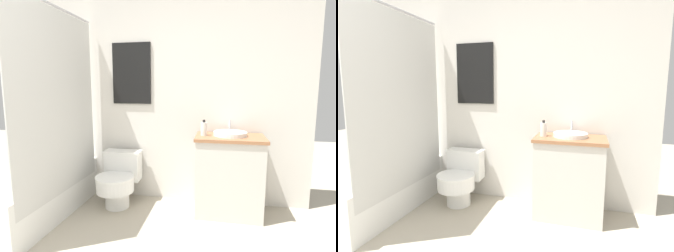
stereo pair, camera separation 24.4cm
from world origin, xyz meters
TOP-DOWN VIEW (x-y plane):
  - wall_back at (-0.00, 2.22)m, footprint 3.47×0.07m
  - shower_area at (-0.92, 1.53)m, footprint 0.59×1.35m
  - toilet at (-0.26, 1.92)m, footprint 0.41×0.53m
  - vanity at (0.90, 1.96)m, footprint 0.67×0.46m
  - sink at (0.90, 1.98)m, footprint 0.32×0.36m
  - soap_bottle at (0.64, 1.94)m, footprint 0.06×0.06m

SIDE VIEW (x-z plane):
  - shower_area at x=-0.92m, z-range -0.71..1.27m
  - toilet at x=-0.26m, z-range 0.00..0.57m
  - vanity at x=0.90m, z-range 0.00..0.80m
  - sink at x=0.90m, z-range 0.75..0.88m
  - soap_bottle at x=0.64m, z-range 0.78..0.94m
  - wall_back at x=0.00m, z-range 0.00..2.50m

